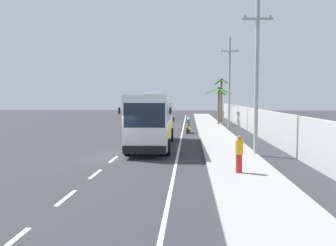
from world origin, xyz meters
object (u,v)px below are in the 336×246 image
object	(u,v)px
motorcycle_beside_bus	(188,127)
palm_second	(221,92)
coach_bus_foreground	(153,118)
palm_nearest	(219,96)
utility_pole_nearest	(257,70)
coach_bus_far_lane	(153,107)
utility_pole_mid	(229,83)
pedestrian_near_kerb	(239,153)

from	to	relation	value
motorcycle_beside_bus	palm_second	bearing A→B (deg)	74.80
coach_bus_foreground	palm_nearest	world-z (taller)	palm_nearest
utility_pole_nearest	coach_bus_far_lane	bearing A→B (deg)	105.03
utility_pole_mid	palm_second	bearing A→B (deg)	88.51
motorcycle_beside_bus	utility_pole_mid	distance (m)	7.36
utility_pole_nearest	palm_nearest	size ratio (longest dim) A/B	2.02
utility_pole_nearest	palm_second	distance (m)	31.36
coach_bus_foreground	motorcycle_beside_bus	distance (m)	10.42
coach_bus_foreground	pedestrian_near_kerb	bearing A→B (deg)	-62.64
pedestrian_near_kerb	utility_pole_nearest	bearing A→B (deg)	177.95
coach_bus_far_lane	pedestrian_near_kerb	distance (m)	44.17
coach_bus_foreground	coach_bus_far_lane	world-z (taller)	coach_bus_foreground
motorcycle_beside_bus	utility_pole_mid	size ratio (longest dim) A/B	0.20
coach_bus_far_lane	palm_nearest	xyz separation A→B (m)	(9.88, -13.04, 1.75)
palm_nearest	palm_second	bearing A→B (deg)	82.18
utility_pole_nearest	palm_second	bearing A→B (deg)	88.77
coach_bus_foreground	palm_nearest	xyz separation A→B (m)	(6.38, 20.93, 1.73)
coach_bus_foreground	pedestrian_near_kerb	world-z (taller)	coach_bus_foreground
palm_nearest	palm_second	distance (m)	6.77
coach_bus_foreground	utility_pole_nearest	distance (m)	8.22
motorcycle_beside_bus	coach_bus_far_lane	bearing A→B (deg)	104.09
coach_bus_foreground	palm_second	world-z (taller)	palm_second
coach_bus_far_lane	utility_pole_nearest	distance (m)	39.16
utility_pole_nearest	utility_pole_mid	size ratio (longest dim) A/B	1.01
motorcycle_beside_bus	palm_second	size ratio (longest dim) A/B	0.31
motorcycle_beside_bus	utility_pole_mid	xyz separation A→B (m)	(4.42, 3.77, 4.51)
utility_pole_mid	palm_nearest	size ratio (longest dim) A/B	2.00
palm_nearest	palm_second	xyz separation A→B (m)	(0.92, 6.68, 0.62)
motorcycle_beside_bus	palm_second	distance (m)	18.63
utility_pole_nearest	motorcycle_beside_bus	bearing A→B (deg)	106.65
coach_bus_foreground	utility_pole_mid	distance (m)	15.74
coach_bus_far_lane	palm_second	world-z (taller)	palm_second
motorcycle_beside_bus	utility_pole_nearest	bearing A→B (deg)	-73.35
utility_pole_nearest	palm_second	world-z (taller)	utility_pole_nearest
palm_second	coach_bus_far_lane	bearing A→B (deg)	149.50
coach_bus_foreground	pedestrian_near_kerb	size ratio (longest dim) A/B	6.84
pedestrian_near_kerb	palm_second	world-z (taller)	palm_second
pedestrian_near_kerb	utility_pole_nearest	xyz separation A→B (m)	(1.77, 5.66, 4.14)
pedestrian_near_kerb	coach_bus_foreground	bearing A→B (deg)	-137.37
coach_bus_foreground	utility_pole_nearest	xyz separation A→B (m)	(6.63, -3.73, 3.10)
utility_pole_mid	palm_second	world-z (taller)	utility_pole_mid
palm_nearest	utility_pole_mid	bearing A→B (deg)	-85.53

